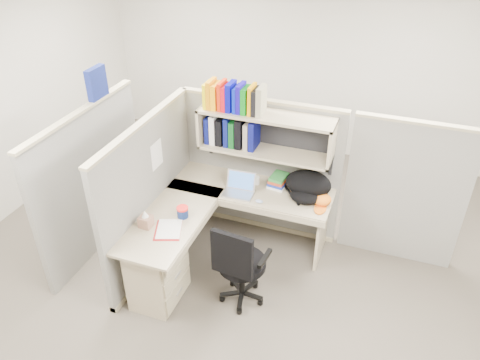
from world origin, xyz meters
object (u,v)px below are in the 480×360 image
at_px(desk, 184,250).
at_px(task_chair, 240,276).
at_px(laptop, 238,185).
at_px(backpack, 307,187).
at_px(snack_canister, 183,212).

xyz_separation_m(desk, task_chair, (0.61, -0.05, -0.10)).
relative_size(desk, laptop, 5.57).
height_order(desk, backpack, backpack).
bearing_deg(task_chair, desk, 174.92).
xyz_separation_m(backpack, task_chair, (-0.39, -0.93, -0.53)).
height_order(backpack, snack_canister, backpack).
bearing_deg(backpack, desk, -159.73).
bearing_deg(backpack, task_chair, -133.69).
height_order(laptop, task_chair, task_chair).
height_order(snack_canister, task_chair, task_chair).
distance_m(desk, snack_canister, 0.38).
bearing_deg(laptop, backpack, 12.16).
height_order(desk, task_chair, task_chair).
distance_m(desk, task_chair, 0.62).
relative_size(desk, task_chair, 1.81).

